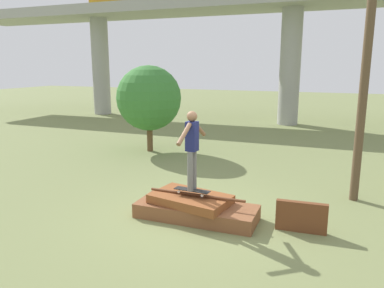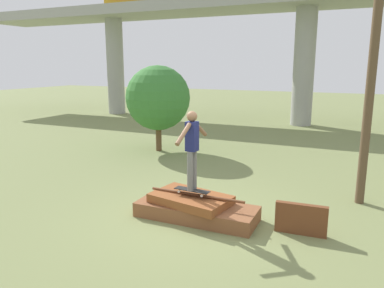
{
  "view_description": "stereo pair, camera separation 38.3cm",
  "coord_description": "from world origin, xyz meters",
  "px_view_note": "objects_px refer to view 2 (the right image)",
  "views": [
    {
      "loc": [
        2.69,
        -7.0,
        3.22
      ],
      "look_at": [
        -0.09,
        -0.04,
        1.63
      ],
      "focal_mm": 35.0,
      "sensor_mm": 36.0,
      "label": 1
    },
    {
      "loc": [
        3.04,
        -6.85,
        3.22
      ],
      "look_at": [
        -0.09,
        -0.04,
        1.63
      ],
      "focal_mm": 35.0,
      "sensor_mm": 36.0,
      "label": 2
    }
  ],
  "objects_px": {
    "skateboard": "(192,190)",
    "utility_pole": "(374,52)",
    "tree_behind_left": "(158,98)",
    "skater": "(192,145)"
  },
  "relations": [
    {
      "from": "skateboard",
      "to": "utility_pole",
      "type": "bearing_deg",
      "value": 37.81
    },
    {
      "from": "skateboard",
      "to": "utility_pole",
      "type": "relative_size",
      "value": 0.12
    },
    {
      "from": "skateboard",
      "to": "utility_pole",
      "type": "height_order",
      "value": "utility_pole"
    },
    {
      "from": "utility_pole",
      "to": "skater",
      "type": "bearing_deg",
      "value": -142.19
    },
    {
      "from": "skater",
      "to": "utility_pole",
      "type": "xyz_separation_m",
      "value": [
        3.23,
        2.51,
        1.89
      ]
    },
    {
      "from": "skateboard",
      "to": "skater",
      "type": "bearing_deg",
      "value": 90.0
    },
    {
      "from": "utility_pole",
      "to": "tree_behind_left",
      "type": "relative_size",
      "value": 2.1
    },
    {
      "from": "skateboard",
      "to": "tree_behind_left",
      "type": "height_order",
      "value": "tree_behind_left"
    },
    {
      "from": "skateboard",
      "to": "tree_behind_left",
      "type": "relative_size",
      "value": 0.25
    },
    {
      "from": "skater",
      "to": "tree_behind_left",
      "type": "bearing_deg",
      "value": 125.77
    }
  ]
}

